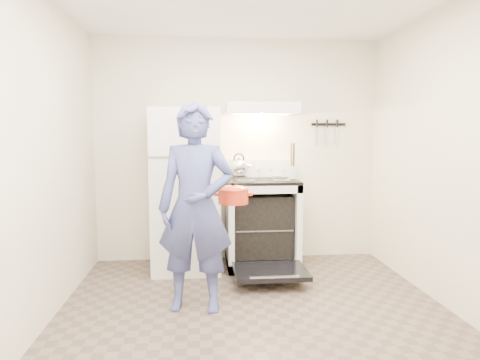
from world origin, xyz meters
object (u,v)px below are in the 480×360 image
at_px(stove_body, 261,224).
at_px(person, 196,208).
at_px(dutch_oven, 233,196).
at_px(refrigerator, 186,190).
at_px(tea_kettle, 239,166).

distance_m(stove_body, person, 1.36).
xyz_separation_m(stove_body, person, (-0.70, -1.10, 0.39)).
bearing_deg(dutch_oven, person, -146.43).
bearing_deg(refrigerator, dutch_oven, -63.45).
bearing_deg(tea_kettle, dutch_oven, -97.75).
relative_size(stove_body, person, 0.54).
distance_m(stove_body, tea_kettle, 0.70).
height_order(tea_kettle, person, person).
xyz_separation_m(refrigerator, person, (0.11, -1.08, -0.00)).
distance_m(refrigerator, person, 1.08).
bearing_deg(tea_kettle, refrigerator, -157.19).
bearing_deg(dutch_oven, tea_kettle, 82.25).
bearing_deg(stove_body, refrigerator, -178.23).
height_order(refrigerator, tea_kettle, refrigerator).
xyz_separation_m(refrigerator, tea_kettle, (0.58, 0.24, 0.24)).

